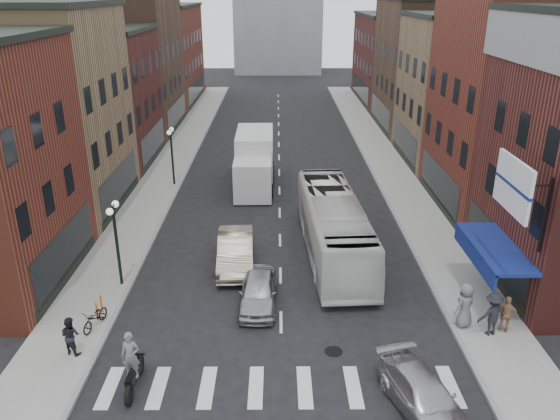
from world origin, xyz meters
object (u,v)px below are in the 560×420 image
object	(u,v)px
motorcycle_rider	(132,364)
ped_left_solo	(70,335)
box_truck	(254,161)
curb_car	(424,397)
streetlamp_near	(115,229)
transit_bus	(333,226)
ped_right_c	(465,305)
parked_bicycle	(95,318)
ped_right_a	(492,314)
sedan_left_far	(235,251)
sedan_left_near	(258,291)
billboard_sign	(515,187)
bike_rack	(99,307)
ped_right_b	(506,314)
streetlamp_far	(171,146)

from	to	relation	value
motorcycle_rider	ped_left_solo	distance (m)	3.34
box_truck	curb_car	distance (m)	23.25
streetlamp_near	transit_bus	size ratio (longest dim) A/B	0.36
ped_left_solo	ped_right_c	size ratio (longest dim) A/B	0.81
parked_bicycle	ped_right_a	distance (m)	15.81
parked_bicycle	ped_left_solo	size ratio (longest dim) A/B	1.07
streetlamp_near	box_truck	distance (m)	15.25
curb_car	ped_right_a	xyz separation A→B (m)	(3.69, 4.15, 0.44)
curb_car	ped_right_c	bearing A→B (deg)	42.85
transit_bus	sedan_left_far	distance (m)	5.19
box_truck	sedan_left_near	bearing A→B (deg)	-87.74
billboard_sign	streetlamp_near	size ratio (longest dim) A/B	0.90
motorcycle_rider	ped_left_solo	xyz separation A→B (m)	(-2.77, 1.86, -0.16)
transit_bus	parked_bicycle	distance (m)	12.35
motorcycle_rider	curb_car	xyz separation A→B (m)	(9.70, -1.15, -0.46)
bike_rack	transit_bus	world-z (taller)	transit_bus
motorcycle_rider	curb_car	distance (m)	9.77
motorcycle_rider	ped_right_b	bearing A→B (deg)	15.16
box_truck	ped_right_b	xyz separation A→B (m)	(10.65, -18.04, -0.84)
parked_bicycle	streetlamp_far	bearing A→B (deg)	105.09
sedan_left_far	ped_left_solo	size ratio (longest dim) A/B	3.24
streetlamp_far	sedan_left_far	distance (m)	13.23
billboard_sign	bike_rack	size ratio (longest dim) A/B	4.62
ped_right_c	sedan_left_far	bearing A→B (deg)	-61.46
ped_left_solo	ped_right_b	size ratio (longest dim) A/B	0.97
sedan_left_far	ped_left_solo	distance (m)	9.15
transit_bus	motorcycle_rider	bearing A→B (deg)	-130.32
curb_car	ped_right_b	size ratio (longest dim) A/B	2.70
billboard_sign	motorcycle_rider	world-z (taller)	billboard_sign
streetlamp_near	streetlamp_far	distance (m)	14.00
curb_car	ped_right_b	distance (m)	6.09
bike_rack	billboard_sign	bearing A→B (deg)	-2.83
billboard_sign	ped_left_solo	world-z (taller)	billboard_sign
box_truck	curb_car	bearing A→B (deg)	-74.65
motorcycle_rider	ped_right_c	xyz separation A→B (m)	(12.49, 3.59, 0.02)
transit_bus	ped_right_b	bearing A→B (deg)	-52.87
curb_car	ped_right_a	size ratio (longest dim) A/B	2.35
sedan_left_far	ped_right_c	distance (m)	11.08
motorcycle_rider	curb_car	world-z (taller)	motorcycle_rider
ped_right_a	parked_bicycle	bearing A→B (deg)	-15.39
motorcycle_rider	streetlamp_near	bearing A→B (deg)	110.54
streetlamp_near	sedan_left_far	world-z (taller)	streetlamp_near
streetlamp_far	transit_bus	distance (m)	14.78
motorcycle_rider	parked_bicycle	size ratio (longest dim) A/B	1.40
transit_bus	ped_right_b	size ratio (longest dim) A/B	7.16
bike_rack	ped_right_c	distance (m)	15.03
billboard_sign	ped_right_a	distance (m)	5.11
sedan_left_far	ped_right_b	world-z (taller)	ped_right_b
box_truck	ped_right_c	world-z (taller)	box_truck
sedan_left_near	sedan_left_far	bearing A→B (deg)	110.78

